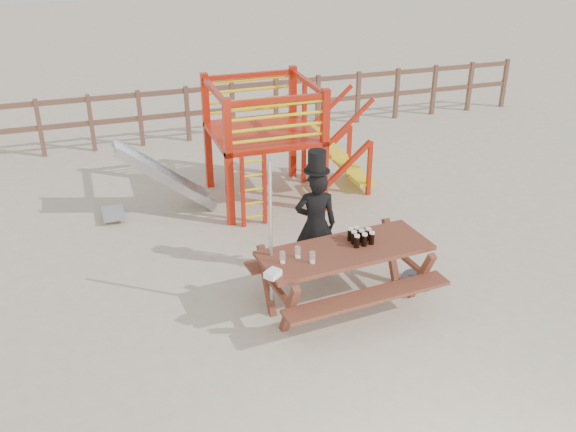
{
  "coord_description": "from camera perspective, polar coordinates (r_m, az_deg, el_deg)",
  "views": [
    {
      "loc": [
        -2.68,
        -6.31,
        4.76
      ],
      "look_at": [
        -0.3,
        0.8,
        1.04
      ],
      "focal_mm": 40.0,
      "sensor_mm": 36.0,
      "label": 1
    }
  ],
  "objects": [
    {
      "name": "back_fence",
      "position": [
        14.16,
        -6.95,
        9.72
      ],
      "size": [
        15.09,
        0.09,
        1.2
      ],
      "color": "brown",
      "rests_on": "ground"
    },
    {
      "name": "ground",
      "position": [
        8.35,
        3.72,
        -8.43
      ],
      "size": [
        60.0,
        60.0,
        0.0
      ],
      "primitive_type": "plane",
      "color": "#BFB195",
      "rests_on": "ground"
    },
    {
      "name": "paper_bag",
      "position": [
        7.41,
        -1.36,
        -5.16
      ],
      "size": [
        0.23,
        0.22,
        0.08
      ],
      "primitive_type": "cube",
      "rotation": [
        0.0,
        0.0,
        0.64
      ],
      "color": "white",
      "rests_on": "picnic_table"
    },
    {
      "name": "man_with_hat",
      "position": [
        8.7,
        2.47,
        -0.5
      ],
      "size": [
        0.64,
        0.49,
        1.85
      ],
      "rotation": [
        0.0,
        0.0,
        2.91
      ],
      "color": "black",
      "rests_on": "ground"
    },
    {
      "name": "metal_pole",
      "position": [
        7.77,
        -1.55,
        -2.22
      ],
      "size": [
        0.05,
        0.05,
        2.08
      ],
      "primitive_type": "cylinder",
      "color": "#B2B2B7",
      "rests_on": "ground"
    },
    {
      "name": "picnic_table",
      "position": [
        8.19,
        5.04,
        -4.81
      ],
      "size": [
        2.3,
        1.69,
        0.84
      ],
      "rotation": [
        0.0,
        0.0,
        0.09
      ],
      "color": "brown",
      "rests_on": "ground"
    },
    {
      "name": "empty_glasses",
      "position": [
        7.7,
        0.85,
        -3.59
      ],
      "size": [
        0.41,
        0.24,
        0.15
      ],
      "color": "silver",
      "rests_on": "picnic_table"
    },
    {
      "name": "parasol_base",
      "position": [
        9.03,
        11.48,
        -5.6
      ],
      "size": [
        0.45,
        0.45,
        0.19
      ],
      "color": "#323237",
      "rests_on": "ground"
    },
    {
      "name": "stout_pints",
      "position": [
        8.15,
        6.45,
        -1.83
      ],
      "size": [
        0.29,
        0.28,
        0.17
      ],
      "color": "black",
      "rests_on": "picnic_table"
    },
    {
      "name": "playground_fort",
      "position": [
        10.92,
        -2.56,
        6.66
      ],
      "size": [
        4.71,
        1.84,
        2.1
      ],
      "color": "#B01D0B",
      "rests_on": "ground"
    }
  ]
}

